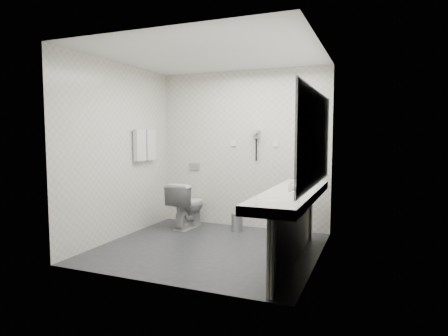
% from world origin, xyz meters
% --- Properties ---
extents(floor, '(2.80, 2.80, 0.00)m').
position_xyz_m(floor, '(0.00, 0.00, 0.00)').
color(floor, '#29292E').
rests_on(floor, ground).
extents(ceiling, '(2.80, 2.80, 0.00)m').
position_xyz_m(ceiling, '(0.00, 0.00, 2.50)').
color(ceiling, silver).
rests_on(ceiling, wall_back).
extents(wall_back, '(2.80, 0.00, 2.80)m').
position_xyz_m(wall_back, '(0.00, 1.30, 1.25)').
color(wall_back, silver).
rests_on(wall_back, floor).
extents(wall_front, '(2.80, 0.00, 2.80)m').
position_xyz_m(wall_front, '(0.00, -1.30, 1.25)').
color(wall_front, silver).
rests_on(wall_front, floor).
extents(wall_left, '(0.00, 2.60, 2.60)m').
position_xyz_m(wall_left, '(-1.40, 0.00, 1.25)').
color(wall_left, silver).
rests_on(wall_left, floor).
extents(wall_right, '(0.00, 2.60, 2.60)m').
position_xyz_m(wall_right, '(1.40, 0.00, 1.25)').
color(wall_right, silver).
rests_on(wall_right, floor).
extents(vanity_counter, '(0.55, 2.20, 0.10)m').
position_xyz_m(vanity_counter, '(1.12, -0.20, 0.80)').
color(vanity_counter, white).
rests_on(vanity_counter, floor).
extents(vanity_panel, '(0.03, 2.15, 0.75)m').
position_xyz_m(vanity_panel, '(1.15, -0.20, 0.38)').
color(vanity_panel, gray).
rests_on(vanity_panel, floor).
extents(vanity_post_near, '(0.06, 0.06, 0.75)m').
position_xyz_m(vanity_post_near, '(1.18, -1.24, 0.38)').
color(vanity_post_near, silver).
rests_on(vanity_post_near, floor).
extents(vanity_post_far, '(0.06, 0.06, 0.75)m').
position_xyz_m(vanity_post_far, '(1.18, 0.84, 0.38)').
color(vanity_post_far, silver).
rests_on(vanity_post_far, floor).
extents(mirror, '(0.02, 2.20, 1.05)m').
position_xyz_m(mirror, '(1.39, -0.20, 1.45)').
color(mirror, '#B2BCC6').
rests_on(mirror, wall_right).
extents(basin_near, '(0.40, 0.31, 0.05)m').
position_xyz_m(basin_near, '(1.12, -0.85, 0.83)').
color(basin_near, white).
rests_on(basin_near, vanity_counter).
extents(basin_far, '(0.40, 0.31, 0.05)m').
position_xyz_m(basin_far, '(1.12, 0.45, 0.83)').
color(basin_far, white).
rests_on(basin_far, vanity_counter).
extents(faucet_near, '(0.04, 0.04, 0.15)m').
position_xyz_m(faucet_near, '(1.32, -0.85, 0.92)').
color(faucet_near, silver).
rests_on(faucet_near, vanity_counter).
extents(faucet_far, '(0.04, 0.04, 0.15)m').
position_xyz_m(faucet_far, '(1.32, 0.45, 0.92)').
color(faucet_far, silver).
rests_on(faucet_far, vanity_counter).
extents(soap_bottle_a, '(0.06, 0.06, 0.10)m').
position_xyz_m(soap_bottle_a, '(1.20, -0.18, 0.90)').
color(soap_bottle_a, beige).
rests_on(soap_bottle_a, vanity_counter).
extents(soap_bottle_b, '(0.09, 0.09, 0.09)m').
position_xyz_m(soap_bottle_b, '(1.12, -0.12, 0.89)').
color(soap_bottle_b, beige).
rests_on(soap_bottle_b, vanity_counter).
extents(soap_bottle_c, '(0.06, 0.06, 0.12)m').
position_xyz_m(soap_bottle_c, '(1.12, -0.28, 0.91)').
color(soap_bottle_c, beige).
rests_on(soap_bottle_c, vanity_counter).
extents(glass_left, '(0.07, 0.07, 0.12)m').
position_xyz_m(glass_left, '(1.22, 0.06, 0.91)').
color(glass_left, silver).
rests_on(glass_left, vanity_counter).
extents(toilet, '(0.45, 0.74, 0.73)m').
position_xyz_m(toilet, '(-0.77, 0.85, 0.37)').
color(toilet, white).
rests_on(toilet, floor).
extents(flush_plate, '(0.18, 0.02, 0.12)m').
position_xyz_m(flush_plate, '(-0.85, 1.29, 0.95)').
color(flush_plate, '#B2B5BA').
rests_on(flush_plate, wall_back).
extents(pedal_bin, '(0.19, 0.19, 0.26)m').
position_xyz_m(pedal_bin, '(0.04, 0.97, 0.13)').
color(pedal_bin, '#B2B5BA').
rests_on(pedal_bin, floor).
extents(bin_lid, '(0.19, 0.19, 0.02)m').
position_xyz_m(bin_lid, '(0.04, 0.97, 0.27)').
color(bin_lid, '#B2B5BA').
rests_on(bin_lid, pedal_bin).
extents(towel_rail, '(0.02, 0.62, 0.02)m').
position_xyz_m(towel_rail, '(-1.35, 0.55, 1.55)').
color(towel_rail, silver).
rests_on(towel_rail, wall_left).
extents(towel_near, '(0.07, 0.24, 0.48)m').
position_xyz_m(towel_near, '(-1.34, 0.41, 1.33)').
color(towel_near, silver).
rests_on(towel_near, towel_rail).
extents(towel_far, '(0.07, 0.24, 0.48)m').
position_xyz_m(towel_far, '(-1.34, 0.69, 1.33)').
color(towel_far, silver).
rests_on(towel_far, towel_rail).
extents(dryer_cradle, '(0.10, 0.04, 0.14)m').
position_xyz_m(dryer_cradle, '(0.25, 1.27, 1.50)').
color(dryer_cradle, '#9B9BA0').
rests_on(dryer_cradle, wall_back).
extents(dryer_barrel, '(0.08, 0.14, 0.08)m').
position_xyz_m(dryer_barrel, '(0.25, 1.20, 1.53)').
color(dryer_barrel, '#9B9BA0').
rests_on(dryer_barrel, dryer_cradle).
extents(dryer_cord, '(0.02, 0.02, 0.35)m').
position_xyz_m(dryer_cord, '(0.25, 1.26, 1.25)').
color(dryer_cord, black).
rests_on(dryer_cord, dryer_cradle).
extents(switch_plate_a, '(0.09, 0.02, 0.09)m').
position_xyz_m(switch_plate_a, '(-0.15, 1.29, 1.35)').
color(switch_plate_a, white).
rests_on(switch_plate_a, wall_back).
extents(switch_plate_b, '(0.09, 0.02, 0.09)m').
position_xyz_m(switch_plate_b, '(0.55, 1.29, 1.35)').
color(switch_plate_b, white).
rests_on(switch_plate_b, wall_back).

